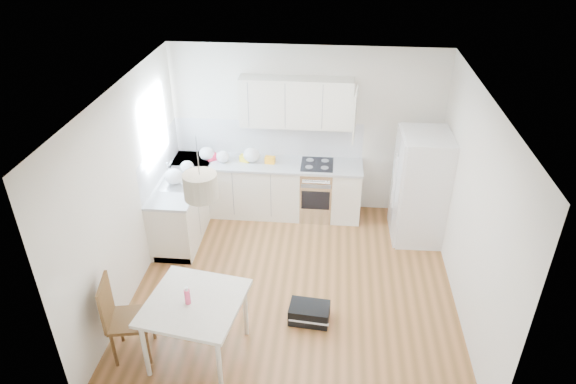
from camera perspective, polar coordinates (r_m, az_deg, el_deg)
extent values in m
plane|color=brown|center=(7.06, 0.74, -10.31)|extent=(4.20, 4.20, 0.00)
plane|color=white|center=(5.68, 0.92, 10.83)|extent=(4.20, 4.20, 0.00)
plane|color=silver|center=(8.12, 2.02, 6.78)|extent=(4.20, 0.00, 4.20)
plane|color=silver|center=(6.73, -17.30, 0.01)|extent=(0.00, 4.20, 4.20)
plane|color=silver|center=(6.47, 19.70, -1.74)|extent=(0.00, 4.20, 4.20)
cube|color=#BFE0F9|center=(7.51, -14.63, 7.07)|extent=(0.02, 1.00, 1.00)
cube|color=silver|center=(8.32, -2.35, 0.35)|extent=(3.00, 0.60, 0.88)
cube|color=silver|center=(8.06, -11.40, -1.38)|extent=(0.60, 1.80, 0.88)
cube|color=#A2A4A7|center=(8.10, -2.41, 3.17)|extent=(3.02, 0.64, 0.04)
cube|color=#A2A4A7|center=(7.83, -11.73, 1.48)|extent=(0.64, 1.82, 0.04)
cube|color=white|center=(8.23, -2.19, 6.03)|extent=(3.00, 0.01, 0.58)
cube|color=white|center=(7.78, -14.05, 3.57)|extent=(0.01, 1.80, 0.58)
cube|color=silver|center=(7.79, 0.90, 9.90)|extent=(1.70, 0.32, 0.75)
cube|color=beige|center=(5.75, -10.37, -11.99)|extent=(1.15, 1.15, 0.04)
cylinder|color=silver|center=(5.92, -15.60, -16.57)|extent=(0.05, 0.05, 0.75)
cylinder|color=silver|center=(5.63, -7.63, -18.61)|extent=(0.05, 0.05, 0.75)
cylinder|color=silver|center=(6.44, -12.03, -11.42)|extent=(0.05, 0.05, 0.75)
cylinder|color=silver|center=(6.17, -4.74, -12.94)|extent=(0.05, 0.05, 0.75)
cylinder|color=#E43F69|center=(5.65, -11.13, -11.20)|extent=(0.07, 0.07, 0.22)
cube|color=black|center=(6.50, 2.38, -13.28)|extent=(0.51, 0.36, 0.23)
cylinder|color=#BAA98F|center=(4.95, -9.69, 0.64)|extent=(0.37, 0.37, 0.26)
ellipsoid|color=white|center=(8.22, -9.03, 4.23)|extent=(0.24, 0.20, 0.22)
ellipsoid|color=white|center=(8.12, -7.25, 3.91)|extent=(0.21, 0.18, 0.19)
ellipsoid|color=white|center=(8.07, -4.07, 4.11)|extent=(0.26, 0.22, 0.23)
ellipsoid|color=white|center=(7.91, -11.14, 2.79)|extent=(0.20, 0.17, 0.18)
ellipsoid|color=white|center=(7.62, -12.55, 1.71)|extent=(0.26, 0.22, 0.24)
cube|color=orange|center=(8.05, -2.01, 3.58)|extent=(0.16, 0.11, 0.11)
cube|color=yellow|center=(8.12, -4.79, 3.76)|extent=(0.18, 0.14, 0.11)
cube|color=red|center=(8.23, -8.45, 3.86)|extent=(0.18, 0.16, 0.10)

